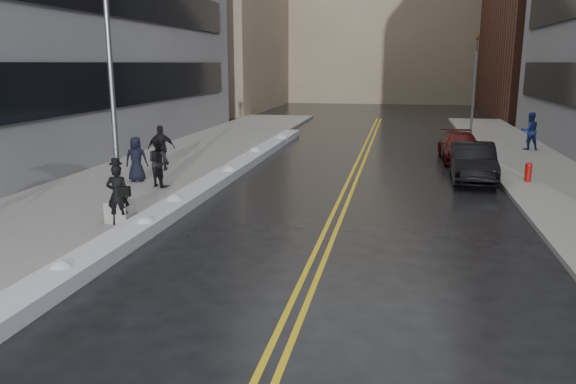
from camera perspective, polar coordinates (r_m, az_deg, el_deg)
The scene contains 18 objects.
ground at distance 13.39m, azimuth -7.92°, elevation -6.68°, with size 160.00×160.00×0.00m, color black.
sidewalk_west at distance 24.46m, azimuth -13.01°, elevation 2.28°, with size 5.50×50.00×0.15m, color gray.
sidewalk_east at distance 23.05m, azimuth 25.55°, elevation 0.69°, with size 4.00×50.00×0.15m, color gray.
lane_line_left at distance 22.41m, azimuth 6.25°, elevation 1.40°, with size 0.12×50.00×0.01m, color gold.
lane_line_right at distance 22.39m, azimuth 7.02°, elevation 1.36°, with size 0.12×50.00×0.01m, color gold.
snow_ridge at distance 21.42m, azimuth -7.14°, elevation 1.28°, with size 0.90×30.00×0.34m, color silver.
building_west_far at distance 59.44m, azimuth -8.48°, elevation 17.21°, with size 14.00×22.00×18.00m, color gray.
building_far at distance 72.21m, azimuth 10.00°, elevation 17.98°, with size 36.00×16.00×22.00m, color gray.
lamppost at distance 15.92m, azimuth -17.15°, elevation 5.40°, with size 0.65×0.65×7.62m.
fire_hydrant at distance 22.73m, azimuth 23.23°, elevation 1.97°, with size 0.26×0.26×0.73m.
traffic_signal at distance 36.15m, azimuth 18.42°, elevation 10.63°, with size 0.16×0.20×6.00m.
pedestrian_fedora at distance 15.91m, azimuth -16.91°, elevation -0.26°, with size 0.61×0.40×1.67m, color black.
pedestrian_b at distance 20.51m, azimuth -12.97°, elevation 2.96°, with size 0.85×0.66×1.74m, color black.
pedestrian_c at distance 21.61m, azimuth -15.15°, elevation 3.24°, with size 0.82×0.53×1.67m, color black.
pedestrian_d at distance 23.57m, azimuth -12.74°, elevation 4.38°, with size 1.09×0.45×1.86m, color black.
pedestrian_east at distance 31.21m, azimuth 23.34°, elevation 5.72°, with size 0.92×0.72×1.90m, color navy.
car_black at distance 22.83m, azimuth 18.26°, elevation 2.89°, with size 1.55×4.44×1.46m, color black.
car_maroon at distance 27.49m, azimuth 17.11°, elevation 4.39°, with size 1.80×4.42×1.28m, color #3E090A.
Camera 1 is at (4.25, -11.88, 4.48)m, focal length 35.00 mm.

